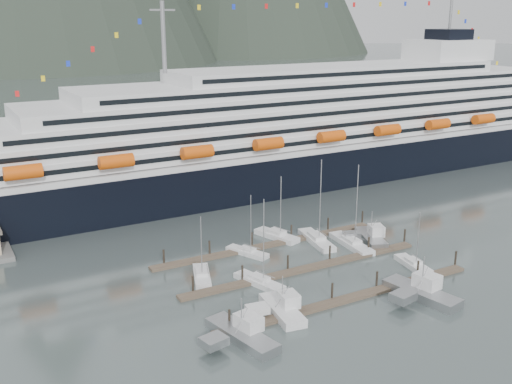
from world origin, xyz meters
TOP-DOWN VIEW (x-y plane):
  - ground at (0.00, 0.00)m, footprint 1600.00×1600.00m
  - cruise_ship at (30.03, 54.94)m, footprint 210.00×30.40m
  - dock_near at (-4.93, -9.95)m, footprint 48.18×2.28m
  - dock_mid at (-4.93, 3.05)m, footprint 48.18×2.28m
  - dock_far at (-4.93, 16.05)m, footprint 48.18×2.28m
  - sailboat_a at (-22.43, 8.59)m, footprint 5.56×9.36m
  - sailboat_b at (-15.04, 1.79)m, footprint 5.17×10.23m
  - sailboat_d at (9.11, 8.15)m, footprint 4.02×12.43m
  - sailboat_e at (-10.54, 14.31)m, footprint 5.60×8.87m
  - sailboat_f at (-1.27, 18.99)m, footprint 5.69×10.40m
  - sailboat_g at (4.30, 13.03)m, footprint 5.03×12.31m
  - sailboat_h at (12.45, -5.26)m, footprint 3.92×8.99m
  - trawler_a at (-26.02, -12.43)m, footprint 9.49×12.96m
  - trawler_b at (-17.25, -8.82)m, footprint 8.29×10.86m
  - trawler_d at (4.91, -14.98)m, footprint 9.93×13.29m
  - trawler_e at (14.05, 8.49)m, footprint 9.06×11.00m

SIDE VIEW (x-z plane):
  - ground at x=0.00m, z-range 0.00..0.00m
  - dock_near at x=-4.93m, z-range -1.29..1.91m
  - dock_mid at x=-4.93m, z-range -1.29..1.91m
  - dock_far at x=-4.93m, z-range -1.29..1.91m
  - sailboat_e at x=-10.54m, z-range -5.69..6.48m
  - sailboat_h at x=12.45m, z-range -5.07..5.87m
  - sailboat_a at x=-22.43m, z-range -5.53..6.35m
  - sailboat_b at x=-15.04m, z-range -7.34..8.21m
  - sailboat_f at x=-1.27m, z-range -6.36..7.23m
  - sailboat_d at x=9.11m, z-range -8.09..8.99m
  - sailboat_g at x=4.30m, z-range -8.35..9.27m
  - trawler_e at x=14.05m, z-range -2.52..4.27m
  - trawler_b at x=-17.25m, z-range -2.52..4.28m
  - trawler_a at x=-26.02m, z-range -2.55..4.32m
  - trawler_d at x=4.91m, z-range -2.87..4.78m
  - cruise_ship at x=30.03m, z-range -13.11..37.19m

